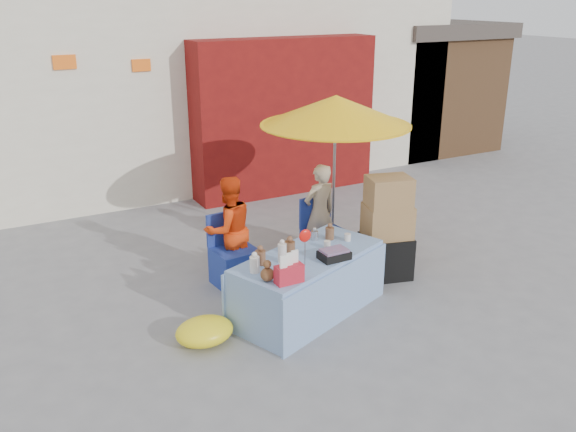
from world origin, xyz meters
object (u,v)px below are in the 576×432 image
vendor_beige (320,213)px  box_stack (387,231)px  vendor_orange (229,229)px  chair_right (324,244)px  chair_left (234,264)px  umbrella (336,111)px  market_table (308,283)px

vendor_beige → box_stack: size_ratio=1.01×
vendor_orange → vendor_beige: (1.25, 0.00, -0.01)m
chair_right → vendor_beige: bearing=83.6°
chair_left → chair_right: bearing=-5.7°
chair_left → box_stack: 1.86m
chair_right → vendor_beige: (0.00, 0.13, 0.38)m
umbrella → market_table: bearing=-131.2°
umbrella → vendor_orange: bearing=-174.5°
market_table → chair_left: (-0.41, 1.01, -0.09)m
vendor_beige → umbrella: umbrella is taller
chair_right → box_stack: bearing=-61.9°
chair_left → chair_right: (1.25, 0.00, 0.00)m
chair_right → vendor_beige: 0.41m
vendor_orange → umbrella: umbrella is taller
chair_right → umbrella: umbrella is taller
chair_left → vendor_beige: (1.25, 0.13, 0.38)m
vendor_orange → umbrella: 1.99m
chair_left → umbrella: umbrella is taller
chair_left → vendor_beige: 1.32m
umbrella → box_stack: size_ratio=1.65×
chair_left → box_stack: (1.70, -0.68, 0.33)m
chair_left → vendor_orange: 0.41m
chair_right → vendor_beige: vendor_beige is taller
market_table → vendor_orange: 1.26m
market_table → vendor_beige: (0.84, 1.15, 0.29)m
vendor_orange → box_stack: 1.89m
market_table → vendor_orange: bearing=88.6°
vendor_orange → vendor_beige: bearing=174.3°
chair_left → umbrella: (1.55, 0.28, 1.64)m
market_table → vendor_orange: vendor_orange is taller
market_table → chair_right: market_table is taller
market_table → chair_left: market_table is taller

